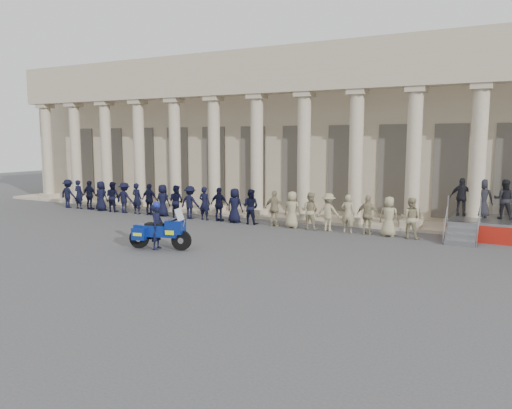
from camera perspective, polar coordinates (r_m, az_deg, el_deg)
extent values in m
plane|color=#424245|center=(18.60, -7.94, -5.13)|extent=(90.00, 90.00, 0.00)
cube|color=tan|center=(31.55, 8.24, 8.23)|extent=(40.00, 10.00, 9.00)
cube|color=tan|center=(26.09, 3.44, -1.28)|extent=(40.00, 2.60, 0.15)
cube|color=tan|center=(25.22, 2.79, 13.73)|extent=(35.80, 1.00, 1.00)
cube|color=tan|center=(25.37, 2.80, 16.20)|extent=(35.80, 1.00, 1.20)
cube|color=tan|center=(35.90, -22.50, 0.92)|extent=(0.90, 0.90, 0.30)
cylinder|color=tan|center=(35.72, -22.73, 5.62)|extent=(0.64, 0.64, 5.60)
cube|color=tan|center=(35.78, -22.97, 10.30)|extent=(0.85, 0.85, 0.24)
cube|color=tan|center=(33.95, -19.69, 0.71)|extent=(0.90, 0.90, 0.30)
cylinder|color=tan|center=(33.75, -19.91, 5.68)|extent=(0.64, 0.64, 5.60)
cube|color=tan|center=(33.81, -20.14, 10.63)|extent=(0.85, 0.85, 0.24)
cube|color=tan|center=(32.08, -16.56, 0.46)|extent=(0.90, 0.90, 0.30)
cylinder|color=tan|center=(31.88, -16.75, 5.73)|extent=(0.64, 0.64, 5.60)
cube|color=tan|center=(31.94, -16.95, 10.98)|extent=(0.85, 0.85, 0.24)
cube|color=tan|center=(30.33, -13.05, 0.19)|extent=(0.90, 0.90, 0.30)
cylinder|color=tan|center=(30.11, -13.21, 5.77)|extent=(0.64, 0.64, 5.60)
cube|color=tan|center=(30.17, -13.38, 11.32)|extent=(0.85, 0.85, 0.24)
cube|color=tan|center=(28.70, -9.12, -0.11)|extent=(0.90, 0.90, 0.30)
cylinder|color=tan|center=(28.46, -9.25, 5.79)|extent=(0.64, 0.64, 5.60)
cube|color=tan|center=(28.54, -9.37, 11.66)|extent=(0.85, 0.85, 0.24)
cube|color=tan|center=(27.22, -4.75, -0.45)|extent=(0.90, 0.90, 0.30)
cylinder|color=tan|center=(26.97, -4.82, 5.77)|extent=(0.64, 0.64, 5.60)
cube|color=tan|center=(27.05, -4.89, 11.96)|extent=(0.85, 0.85, 0.24)
cube|color=tan|center=(25.92, 0.10, -0.82)|extent=(0.90, 0.90, 0.30)
cylinder|color=tan|center=(25.66, 0.10, 5.71)|extent=(0.64, 0.64, 5.60)
cube|color=tan|center=(25.74, 0.10, 12.22)|extent=(0.85, 0.85, 0.24)
cube|color=tan|center=(24.82, 5.41, -1.22)|extent=(0.90, 0.90, 0.30)
cylinder|color=tan|center=(24.55, 5.49, 5.60)|extent=(0.64, 0.64, 5.60)
cube|color=tan|center=(24.64, 5.58, 12.40)|extent=(0.85, 0.85, 0.24)
cube|color=tan|center=(23.96, 11.16, -1.64)|extent=(0.90, 0.90, 0.30)
cylinder|color=tan|center=(23.68, 11.34, 5.42)|extent=(0.64, 0.64, 5.60)
cube|color=tan|center=(23.77, 11.52, 12.48)|extent=(0.85, 0.85, 0.24)
cube|color=tan|center=(23.36, 17.28, -2.07)|extent=(0.90, 0.90, 0.30)
cylinder|color=tan|center=(23.07, 17.56, 5.17)|extent=(0.64, 0.64, 5.60)
cube|color=tan|center=(23.16, 17.85, 12.41)|extent=(0.85, 0.85, 0.24)
cube|color=tan|center=(23.03, 23.64, -2.49)|extent=(0.90, 0.90, 0.30)
cylinder|color=tan|center=(22.74, 24.03, 4.85)|extent=(0.64, 0.64, 5.60)
cube|color=tan|center=(22.83, 24.43, 12.18)|extent=(0.85, 0.85, 0.24)
cube|color=black|center=(36.10, -18.88, 4.70)|extent=(1.30, 0.12, 4.20)
cube|color=black|center=(34.25, -15.89, 4.69)|extent=(1.30, 0.12, 4.20)
cube|color=black|center=(32.51, -12.56, 4.66)|extent=(1.30, 0.12, 4.20)
cube|color=black|center=(30.88, -8.88, 4.62)|extent=(1.30, 0.12, 4.20)
cube|color=black|center=(29.40, -4.80, 4.54)|extent=(1.30, 0.12, 4.20)
cube|color=black|center=(28.08, -0.32, 4.43)|extent=(1.30, 0.12, 4.20)
cube|color=black|center=(26.95, 4.56, 4.28)|extent=(1.30, 0.12, 4.20)
cube|color=black|center=(26.03, 9.84, 4.09)|extent=(1.30, 0.12, 4.20)
cube|color=black|center=(25.34, 15.44, 3.84)|extent=(1.30, 0.12, 4.20)
cube|color=black|center=(24.91, 21.29, 3.54)|extent=(1.30, 0.12, 4.20)
imported|color=black|center=(31.54, -20.67, 1.17)|extent=(1.09, 0.62, 1.68)
imported|color=black|center=(30.89, -19.59, 1.10)|extent=(0.61, 0.40, 1.68)
imported|color=black|center=(30.25, -18.46, 1.02)|extent=(0.99, 0.41, 1.68)
imported|color=black|center=(29.62, -17.29, 0.94)|extent=(0.82, 0.54, 1.68)
imported|color=black|center=(29.01, -16.06, 0.85)|extent=(0.82, 0.64, 1.68)
imported|color=black|center=(28.41, -14.78, 0.76)|extent=(1.09, 0.62, 1.68)
imported|color=black|center=(27.82, -13.45, 0.67)|extent=(0.61, 0.40, 1.68)
imported|color=black|center=(27.25, -12.06, 0.57)|extent=(0.99, 0.41, 1.68)
imported|color=black|center=(26.69, -10.62, 0.47)|extent=(0.82, 0.54, 1.68)
imported|color=black|center=(26.16, -9.11, 0.36)|extent=(0.82, 0.64, 1.68)
imported|color=black|center=(25.64, -7.54, 0.25)|extent=(1.09, 0.62, 1.68)
imported|color=black|center=(25.14, -5.91, 0.13)|extent=(0.61, 0.40, 1.68)
imported|color=black|center=(24.67, -4.21, 0.01)|extent=(0.99, 0.41, 1.68)
imported|color=black|center=(24.21, -2.45, -0.12)|extent=(0.82, 0.54, 1.68)
imported|color=black|center=(23.78, -0.62, -0.25)|extent=(0.82, 0.64, 1.68)
imported|color=#988D69|center=(23.21, 2.16, -0.45)|extent=(0.99, 0.41, 1.68)
imported|color=#988D69|center=(22.84, 4.14, -0.59)|extent=(0.82, 0.54, 1.68)
imported|color=#988D69|center=(22.50, 6.19, -0.73)|extent=(0.82, 0.64, 1.68)
imported|color=#988D69|center=(22.20, 8.30, -0.88)|extent=(1.09, 0.62, 1.68)
imported|color=#988D69|center=(21.92, 10.46, -1.03)|extent=(0.61, 0.40, 1.68)
imported|color=#988D69|center=(21.68, 12.68, -1.18)|extent=(0.99, 0.41, 1.68)
imported|color=#988D69|center=(21.47, 14.94, -1.34)|extent=(0.82, 0.54, 1.68)
imported|color=#988D69|center=(21.29, 17.25, -1.49)|extent=(0.82, 0.64, 1.68)
cube|color=gray|center=(22.65, 26.34, -1.66)|extent=(3.93, 2.81, 0.10)
cube|color=maroon|center=(21.34, 26.16, -3.25)|extent=(3.93, 0.04, 0.70)
cube|color=maroon|center=(22.83, 21.40, -2.34)|extent=(0.04, 2.81, 0.70)
cube|color=gray|center=(20.56, 22.22, -4.12)|extent=(1.10, 0.28, 0.20)
cube|color=gray|center=(20.80, 22.33, -3.44)|extent=(1.10, 0.28, 0.20)
cube|color=gray|center=(21.04, 22.43, -2.78)|extent=(1.10, 0.28, 0.20)
cube|color=gray|center=(21.28, 22.54, -2.13)|extent=(1.10, 0.28, 0.20)
cylinder|color=gray|center=(23.92, 26.52, 0.11)|extent=(3.93, 0.04, 0.04)
imported|color=black|center=(22.83, 22.47, 0.79)|extent=(0.95, 0.39, 1.62)
imported|color=black|center=(22.77, 24.47, 0.67)|extent=(0.79, 0.51, 1.62)
imported|color=black|center=(22.74, 26.48, 0.55)|extent=(0.78, 0.61, 1.62)
cylinder|color=black|center=(18.44, -8.52, -4.08)|extent=(0.75, 0.34, 0.74)
cylinder|color=black|center=(19.10, -13.20, -3.79)|extent=(0.75, 0.34, 0.74)
cube|color=navy|center=(18.67, -10.77, -2.97)|extent=(1.36, 0.78, 0.42)
cube|color=navy|center=(18.42, -9.20, -2.51)|extent=(0.74, 0.72, 0.50)
cube|color=silver|center=(18.47, -9.18, -3.29)|extent=(0.32, 0.39, 0.13)
cube|color=#B2BFCC|center=(18.29, -8.67, -1.37)|extent=(0.36, 0.56, 0.60)
cube|color=black|center=(18.72, -11.42, -2.27)|extent=(0.80, 0.55, 0.11)
cube|color=navy|center=(19.01, -13.09, -2.58)|extent=(0.47, 0.47, 0.25)
cube|color=navy|center=(18.67, -13.25, -3.28)|extent=(0.55, 0.37, 0.45)
cube|color=#BFE20B|center=(18.67, -13.25, -3.28)|extent=(0.39, 0.34, 0.11)
cube|color=navy|center=(19.30, -12.31, -2.91)|extent=(0.55, 0.37, 0.45)
cube|color=#BFE20B|center=(19.30, -12.31, -2.91)|extent=(0.39, 0.34, 0.11)
cylinder|color=silver|center=(19.20, -11.95, -3.80)|extent=(0.68, 0.28, 0.11)
cylinder|color=black|center=(18.38, -9.22, -1.69)|extent=(0.24, 0.76, 0.04)
imported|color=black|center=(18.71, -11.25, -2.49)|extent=(0.55, 0.70, 1.69)
sphere|color=navy|center=(18.59, -11.32, -0.08)|extent=(0.28, 0.28, 0.28)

